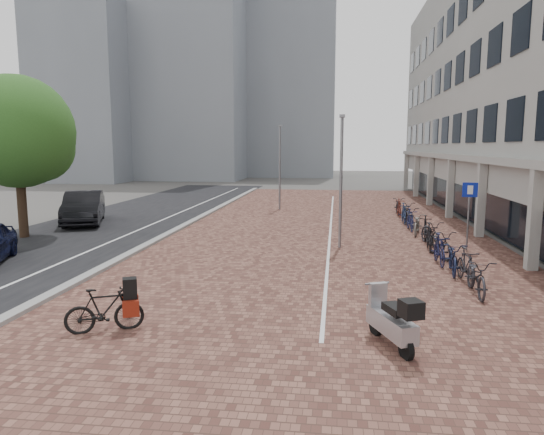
{
  "coord_description": "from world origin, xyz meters",
  "views": [
    {
      "loc": [
        2.44,
        -12.65,
        4.03
      ],
      "look_at": [
        0.0,
        6.0,
        1.3
      ],
      "focal_mm": 32.51,
      "sensor_mm": 36.0,
      "label": 1
    }
  ],
  "objects_px": {
    "scooter_front": "(391,319)",
    "parking_sign": "(469,205)",
    "car_dark": "(84,208)",
    "hero_bike": "(104,309)"
  },
  "relations": [
    {
      "from": "scooter_front",
      "to": "parking_sign",
      "type": "xyz_separation_m",
      "value": [
        3.91,
        9.82,
        1.21
      ]
    },
    {
      "from": "car_dark",
      "to": "scooter_front",
      "type": "relative_size",
      "value": 2.93
    },
    {
      "from": "hero_bike",
      "to": "parking_sign",
      "type": "xyz_separation_m",
      "value": [
        10.0,
        9.8,
        1.29
      ]
    },
    {
      "from": "car_dark",
      "to": "parking_sign",
      "type": "height_order",
      "value": "parking_sign"
    },
    {
      "from": "hero_bike",
      "to": "car_dark",
      "type": "bearing_deg",
      "value": 5.13
    },
    {
      "from": "car_dark",
      "to": "scooter_front",
      "type": "height_order",
      "value": "car_dark"
    },
    {
      "from": "car_dark",
      "to": "hero_bike",
      "type": "xyz_separation_m",
      "value": [
        8.17,
        -14.35,
        -0.32
      ]
    },
    {
      "from": "car_dark",
      "to": "scooter_front",
      "type": "bearing_deg",
      "value": -67.72
    },
    {
      "from": "scooter_front",
      "to": "parking_sign",
      "type": "bearing_deg",
      "value": 45.92
    },
    {
      "from": "car_dark",
      "to": "parking_sign",
      "type": "relative_size",
      "value": 1.93
    }
  ]
}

